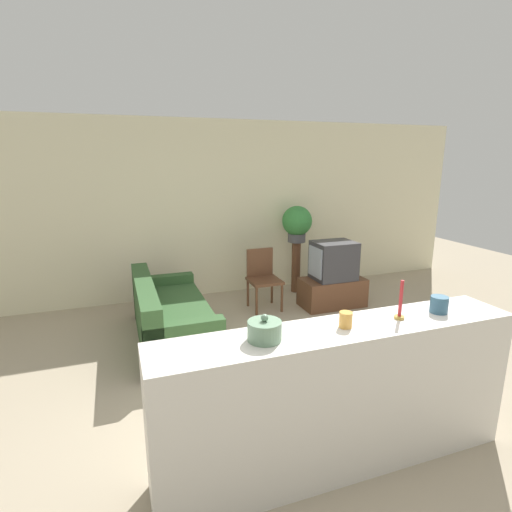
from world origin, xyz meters
TOP-DOWN VIEW (x-y plane):
  - ground_plane at (0.00, 0.00)m, footprint 14.00×14.00m
  - wall_back at (0.00, 3.43)m, footprint 9.00×0.06m
  - couch at (-0.83, 1.89)m, footprint 0.81×1.84m
  - tv_stand at (1.58, 2.26)m, footprint 0.93×0.49m
  - television at (1.57, 2.26)m, footprint 0.60×0.46m
  - wooden_chair at (0.59, 2.54)m, footprint 0.44×0.44m
  - plant_stand at (1.35, 3.03)m, footprint 0.14×0.14m
  - potted_plant at (1.35, 3.03)m, footprint 0.47×0.47m
  - foreground_counter at (0.00, -0.52)m, footprint 2.57×0.44m
  - decorative_bowl at (-0.55, -0.52)m, footprint 0.21×0.21m
  - candle_jar at (0.02, -0.52)m, footprint 0.09×0.09m
  - candlestick at (0.45, -0.52)m, footprint 0.07×0.07m
  - coffee_tin at (0.80, -0.52)m, footprint 0.12×0.12m

SIDE VIEW (x-z plane):
  - ground_plane at x=0.00m, z-range 0.00..0.00m
  - tv_stand at x=1.58m, z-range 0.00..0.42m
  - couch at x=-0.83m, z-range -0.10..0.65m
  - plant_stand at x=1.35m, z-range 0.00..0.83m
  - wooden_chair at x=0.59m, z-range 0.05..0.91m
  - foreground_counter at x=0.00m, z-range 0.00..1.04m
  - television at x=1.57m, z-range 0.42..0.97m
  - candle_jar at x=0.02m, z-range 1.04..1.15m
  - coffee_tin at x=0.80m, z-range 1.04..1.16m
  - decorative_bowl at x=-0.55m, z-range 1.02..1.19m
  - candlestick at x=0.45m, z-range 1.00..1.27m
  - potted_plant at x=1.35m, z-range 0.86..1.43m
  - wall_back at x=0.00m, z-range 0.00..2.70m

